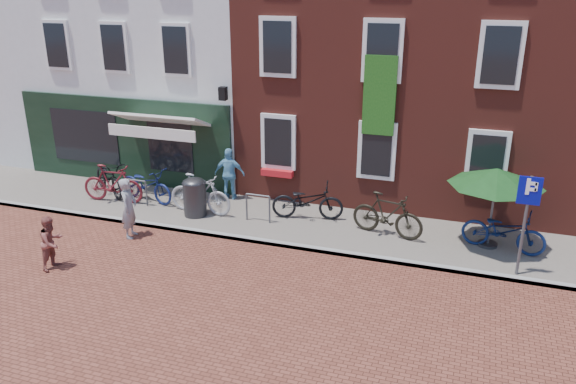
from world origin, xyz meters
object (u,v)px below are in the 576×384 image
(bicycle_2, at_px, (147,184))
(bicycle_4, at_px, (308,201))
(bicycle_0, at_px, (109,178))
(bicycle_1, at_px, (113,184))
(bicycle_3, at_px, (200,194))
(bicycle_6, at_px, (504,231))
(litter_bin, at_px, (195,195))
(parking_sign, at_px, (527,208))
(parasol, at_px, (497,174))
(boy, at_px, (52,242))
(bicycle_5, at_px, (387,215))
(cafe_person, at_px, (230,174))
(woman, at_px, (129,208))

(bicycle_2, distance_m, bicycle_4, 5.16)
(bicycle_0, xyz_separation_m, bicycle_1, (0.57, -0.59, 0.06))
(bicycle_3, distance_m, bicycle_6, 8.42)
(bicycle_0, distance_m, bicycle_3, 3.59)
(bicycle_3, xyz_separation_m, bicycle_4, (3.11, 0.62, -0.06))
(litter_bin, height_order, bicycle_2, litter_bin)
(parking_sign, distance_m, parasol, 1.58)
(litter_bin, xyz_separation_m, boy, (-1.83, -3.85, -0.06))
(litter_bin, relative_size, bicycle_0, 0.59)
(bicycle_2, height_order, bicycle_5, bicycle_5)
(bicycle_1, height_order, bicycle_4, bicycle_1)
(cafe_person, relative_size, bicycle_3, 0.82)
(bicycle_0, height_order, bicycle_4, same)
(woman, bearing_deg, parasol, -87.71)
(litter_bin, relative_size, bicycle_5, 0.61)
(litter_bin, bearing_deg, bicycle_1, 177.15)
(cafe_person, distance_m, bicycle_1, 3.62)
(bicycle_0, bearing_deg, litter_bin, -68.14)
(boy, distance_m, bicycle_1, 4.14)
(bicycle_2, relative_size, bicycle_5, 1.03)
(parking_sign, height_order, boy, parking_sign)
(bicycle_4, bearing_deg, litter_bin, 91.99)
(litter_bin, xyz_separation_m, parasol, (8.17, 0.59, 1.34))
(bicycle_2, relative_size, bicycle_4, 1.00)
(bicycle_4, bearing_deg, bicycle_0, 78.42)
(cafe_person, distance_m, bicycle_0, 3.99)
(litter_bin, bearing_deg, parking_sign, -5.23)
(cafe_person, relative_size, bicycle_5, 0.82)
(litter_bin, height_order, bicycle_0, litter_bin)
(parking_sign, relative_size, bicycle_4, 1.18)
(litter_bin, xyz_separation_m, bicycle_2, (-1.96, 0.55, -0.09))
(bicycle_6, bearing_deg, cafe_person, 91.77)
(boy, xyz_separation_m, bicycle_6, (10.32, 4.29, -0.03))
(bicycle_1, bearing_deg, bicycle_5, -93.62)
(bicycle_6, bearing_deg, parasol, 74.89)
(bicycle_1, height_order, bicycle_6, bicycle_1)
(bicycle_4, xyz_separation_m, bicycle_5, (2.36, -0.42, 0.06))
(bicycle_4, relative_size, bicycle_5, 1.03)
(litter_bin, relative_size, parking_sign, 0.50)
(parking_sign, xyz_separation_m, parasol, (-0.66, 1.40, 0.30))
(boy, relative_size, bicycle_2, 0.65)
(parasol, xyz_separation_m, boy, (-9.99, -4.45, -1.40))
(bicycle_6, bearing_deg, bicycle_3, 101.32)
(woman, relative_size, bicycle_6, 0.81)
(bicycle_2, bearing_deg, woman, -144.96)
(bicycle_1, relative_size, bicycle_6, 0.97)
(parasol, height_order, bicycle_5, parasol)
(bicycle_6, bearing_deg, bicycle_0, 98.22)
(bicycle_0, bearing_deg, cafe_person, -44.34)
(bicycle_3, xyz_separation_m, bicycle_6, (8.42, 0.25, -0.06))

